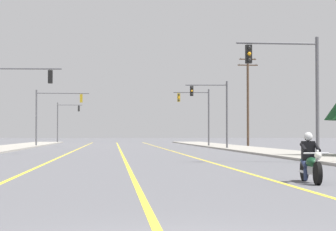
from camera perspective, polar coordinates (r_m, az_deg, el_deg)
The scene contains 12 objects.
lane_stripe_center at distance 52.46m, azimuth -4.26°, elevation -3.17°, with size 0.16×100.00×0.01m, color yellow.
lane_stripe_left at distance 52.56m, azimuth -8.43°, elevation -3.16°, with size 0.16×100.00×0.01m, color yellow.
lane_stripe_right at distance 52.68m, azimuth 0.28°, elevation -3.17°, with size 0.16×100.00×0.01m, color yellow.
sidewalk_kerb_right at distance 48.91m, azimuth 9.02°, elevation -3.19°, with size 4.40×110.00×0.14m, color #9E998E.
motorcycle_with_rider at distance 18.87m, azimuth 12.59°, elevation -4.11°, with size 0.70×2.19×1.46m.
traffic_signal_near_right at distance 31.95m, azimuth 11.25°, elevation 3.13°, with size 4.15×0.40×6.20m.
traffic_signal_near_left at distance 44.74m, azimuth -14.10°, elevation 1.88°, with size 5.20×0.46×6.20m.
traffic_signal_mid_right at distance 58.10m, azimuth 4.25°, elevation 0.95°, with size 3.86×0.44×6.20m.
traffic_signal_mid_left at distance 70.75m, azimuth -10.32°, elevation 0.61°, with size 5.77×0.53×6.20m.
traffic_signal_far_right at distance 68.46m, azimuth 2.77°, elevation 0.56°, with size 3.89×0.37×6.20m.
traffic_signal_far_left at distance 99.26m, azimuth -9.22°, elevation -0.11°, with size 3.88×0.44×6.20m.
utility_pole_right_far at distance 70.12m, azimuth 7.15°, elevation 1.58°, with size 2.21×0.26×9.96m.
Camera 1 is at (-0.89, -7.44, 1.41)m, focal length 68.18 mm.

